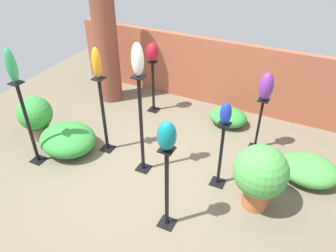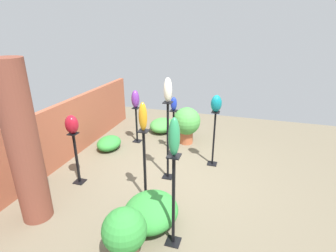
{
  "view_description": "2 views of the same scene",
  "coord_description": "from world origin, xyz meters",
  "px_view_note": "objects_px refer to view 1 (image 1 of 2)",
  "views": [
    {
      "loc": [
        1.87,
        -3.23,
        3.34
      ],
      "look_at": [
        0.27,
        0.05,
        0.85
      ],
      "focal_mm": 35.0,
      "sensor_mm": 36.0,
      "label": 1
    },
    {
      "loc": [
        -4.4,
        -1.33,
        2.84
      ],
      "look_at": [
        0.16,
        0.05,
        0.98
      ],
      "focal_mm": 28.0,
      "sensor_mm": 36.0,
      "label": 2
    }
  ],
  "objects_px": {
    "pedestal_cobalt": "(220,158)",
    "art_vase_cobalt": "(226,114)",
    "pedestal_amber": "(104,119)",
    "potted_plant_walkway_edge": "(260,174)",
    "pedestal_jade": "(29,128)",
    "art_vase_teal": "(167,136)",
    "pedestal_violet": "(258,127)",
    "potted_plant_mid_right": "(36,116)",
    "pedestal_teal": "(167,193)",
    "pedestal_ivory": "(141,130)",
    "art_vase_ruby": "(152,52)",
    "art_vase_amber": "(97,63)",
    "art_vase_ivory": "(138,60)",
    "pedestal_ruby": "(153,89)",
    "art_vase_jade": "(11,65)",
    "brick_pillar": "(106,40)",
    "art_vase_violet": "(266,87)"
  },
  "relations": [
    {
      "from": "pedestal_teal",
      "to": "pedestal_ruby",
      "type": "height_order",
      "value": "pedestal_teal"
    },
    {
      "from": "pedestal_cobalt",
      "to": "pedestal_amber",
      "type": "relative_size",
      "value": 0.8
    },
    {
      "from": "potted_plant_mid_right",
      "to": "art_vase_ruby",
      "type": "bearing_deg",
      "value": 50.19
    },
    {
      "from": "art_vase_violet",
      "to": "art_vase_jade",
      "type": "xyz_separation_m",
      "value": [
        -2.97,
        -1.81,
        0.47
      ]
    },
    {
      "from": "pedestal_ruby",
      "to": "art_vase_jade",
      "type": "xyz_separation_m",
      "value": [
        -0.92,
        -2.13,
        1.14
      ]
    },
    {
      "from": "art_vase_ruby",
      "to": "art_vase_amber",
      "type": "bearing_deg",
      "value": -94.43
    },
    {
      "from": "art_vase_ruby",
      "to": "pedestal_ruby",
      "type": "bearing_deg",
      "value": -90.0
    },
    {
      "from": "art_vase_amber",
      "to": "art_vase_ivory",
      "type": "xyz_separation_m",
      "value": [
        0.77,
        -0.17,
        0.25
      ]
    },
    {
      "from": "art_vase_teal",
      "to": "art_vase_amber",
      "type": "distance_m",
      "value": 1.81
    },
    {
      "from": "pedestal_violet",
      "to": "art_vase_ruby",
      "type": "relative_size",
      "value": 2.67
    },
    {
      "from": "pedestal_cobalt",
      "to": "art_vase_ruby",
      "type": "distance_m",
      "value": 2.36
    },
    {
      "from": "brick_pillar",
      "to": "pedestal_teal",
      "type": "xyz_separation_m",
      "value": [
        2.45,
        -2.4,
        -0.68
      ]
    },
    {
      "from": "art_vase_ruby",
      "to": "potted_plant_walkway_edge",
      "type": "relative_size",
      "value": 0.37
    },
    {
      "from": "art_vase_ivory",
      "to": "pedestal_ruby",
      "type": "bearing_deg",
      "value": 112.77
    },
    {
      "from": "potted_plant_walkway_edge",
      "to": "pedestal_jade",
      "type": "bearing_deg",
      "value": -169.89
    },
    {
      "from": "art_vase_teal",
      "to": "brick_pillar",
      "type": "bearing_deg",
      "value": 135.57
    },
    {
      "from": "pedestal_teal",
      "to": "pedestal_cobalt",
      "type": "xyz_separation_m",
      "value": [
        0.34,
        0.97,
        -0.08
      ]
    },
    {
      "from": "pedestal_jade",
      "to": "art_vase_teal",
      "type": "distance_m",
      "value": 2.47
    },
    {
      "from": "pedestal_cobalt",
      "to": "potted_plant_walkway_edge",
      "type": "relative_size",
      "value": 1.1
    },
    {
      "from": "art_vase_ruby",
      "to": "art_vase_ivory",
      "type": "bearing_deg",
      "value": -67.23
    },
    {
      "from": "art_vase_ivory",
      "to": "pedestal_jade",
      "type": "bearing_deg",
      "value": -160.57
    },
    {
      "from": "pedestal_cobalt",
      "to": "art_vase_cobalt",
      "type": "height_order",
      "value": "art_vase_cobalt"
    },
    {
      "from": "pedestal_violet",
      "to": "potted_plant_mid_right",
      "type": "relative_size",
      "value": 1.22
    },
    {
      "from": "art_vase_cobalt",
      "to": "art_vase_ruby",
      "type": "height_order",
      "value": "art_vase_ruby"
    },
    {
      "from": "art_vase_ruby",
      "to": "potted_plant_mid_right",
      "type": "height_order",
      "value": "art_vase_ruby"
    },
    {
      "from": "pedestal_ivory",
      "to": "art_vase_teal",
      "type": "xyz_separation_m",
      "value": [
        0.77,
        -0.77,
        0.65
      ]
    },
    {
      "from": "art_vase_ivory",
      "to": "art_vase_jade",
      "type": "height_order",
      "value": "art_vase_ivory"
    },
    {
      "from": "art_vase_jade",
      "to": "potted_plant_mid_right",
      "type": "bearing_deg",
      "value": 130.7
    },
    {
      "from": "pedestal_cobalt",
      "to": "potted_plant_mid_right",
      "type": "relative_size",
      "value": 1.37
    },
    {
      "from": "art_vase_cobalt",
      "to": "art_vase_jade",
      "type": "height_order",
      "value": "art_vase_jade"
    },
    {
      "from": "art_vase_violet",
      "to": "art_vase_cobalt",
      "type": "relative_size",
      "value": 1.42
    },
    {
      "from": "pedestal_cobalt",
      "to": "pedestal_amber",
      "type": "bearing_deg",
      "value": -178.97
    },
    {
      "from": "pedestal_teal",
      "to": "art_vase_amber",
      "type": "xyz_separation_m",
      "value": [
        -1.54,
        0.94,
        0.96
      ]
    },
    {
      "from": "brick_pillar",
      "to": "pedestal_violet",
      "type": "bearing_deg",
      "value": -7.05
    },
    {
      "from": "pedestal_ivory",
      "to": "art_vase_ruby",
      "type": "distance_m",
      "value": 1.77
    },
    {
      "from": "pedestal_amber",
      "to": "pedestal_ruby",
      "type": "relative_size",
      "value": 1.26
    },
    {
      "from": "art_vase_cobalt",
      "to": "potted_plant_mid_right",
      "type": "relative_size",
      "value": 0.41
    },
    {
      "from": "pedestal_violet",
      "to": "art_vase_jade",
      "type": "height_order",
      "value": "art_vase_jade"
    },
    {
      "from": "pedestal_jade",
      "to": "potted_plant_walkway_edge",
      "type": "distance_m",
      "value": 3.31
    },
    {
      "from": "pedestal_teal",
      "to": "pedestal_violet",
      "type": "height_order",
      "value": "pedestal_teal"
    },
    {
      "from": "art_vase_ruby",
      "to": "art_vase_violet",
      "type": "bearing_deg",
      "value": -8.89
    },
    {
      "from": "art_vase_teal",
      "to": "potted_plant_walkway_edge",
      "type": "distance_m",
      "value": 1.46
    },
    {
      "from": "pedestal_ivory",
      "to": "potted_plant_mid_right",
      "type": "bearing_deg",
      "value": -178.59
    },
    {
      "from": "brick_pillar",
      "to": "art_vase_teal",
      "type": "height_order",
      "value": "brick_pillar"
    },
    {
      "from": "brick_pillar",
      "to": "pedestal_ruby",
      "type": "xyz_separation_m",
      "value": [
        1.02,
        -0.06,
        -0.77
      ]
    },
    {
      "from": "pedestal_teal",
      "to": "pedestal_ivory",
      "type": "distance_m",
      "value": 1.11
    },
    {
      "from": "pedestal_ruby",
      "to": "art_vase_teal",
      "type": "distance_m",
      "value": 2.89
    },
    {
      "from": "art_vase_ivory",
      "to": "art_vase_amber",
      "type": "bearing_deg",
      "value": 167.76
    },
    {
      "from": "pedestal_jade",
      "to": "art_vase_ruby",
      "type": "bearing_deg",
      "value": 66.71
    },
    {
      "from": "art_vase_ivory",
      "to": "brick_pillar",
      "type": "bearing_deg",
      "value": 135.79
    }
  ]
}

